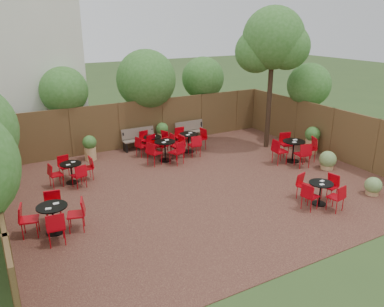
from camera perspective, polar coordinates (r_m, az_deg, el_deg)
ground at (r=12.95m, az=1.27°, el=-4.78°), size 80.00×80.00×0.00m
courtyard_paving at (r=12.95m, az=1.28°, el=-4.74°), size 12.00×10.00×0.02m
fence_back at (r=16.89m, az=-7.32°, el=4.42°), size 12.00×0.08×2.00m
fence_right at (r=16.32m, az=19.83°, el=2.90°), size 0.08×10.00×2.00m
neighbour_building at (r=18.30m, az=-25.06°, el=13.51°), size 5.00×4.00×8.00m
overhang_foliage at (r=13.31m, az=-13.40°, el=7.54°), size 15.46×10.61×2.59m
courtyard_tree at (r=16.33m, az=11.85°, el=15.67°), size 2.67×2.57×5.78m
park_bench_left at (r=16.58m, az=-7.82°, el=2.23°), size 1.44×0.47×0.89m
park_bench_right at (r=17.58m, az=-0.26°, el=3.39°), size 1.43×0.50×0.88m
bistro_tables at (r=13.87m, az=-0.88°, el=-1.04°), size 10.80×8.17×0.96m
planters at (r=15.46m, az=-6.22°, el=1.52°), size 11.66×4.70×1.14m
low_shrubs at (r=14.04m, az=23.12°, el=-3.06°), size 1.06×3.85×0.68m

